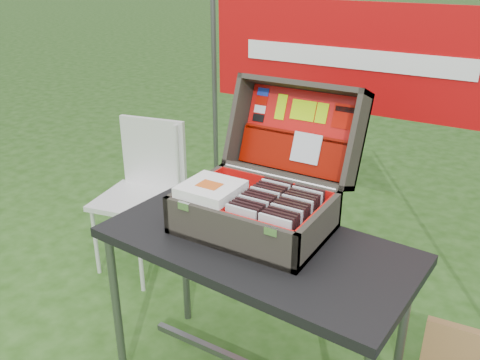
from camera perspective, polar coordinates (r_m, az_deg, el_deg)
The scene contains 86 objects.
table at distance 2.19m, azimuth 1.67°, elevation -15.43°, with size 1.21×0.61×0.76m, color black, non-canonical shape.
table_top at distance 1.99m, azimuth 1.79°, elevation -7.35°, with size 1.21×0.61×0.04m, color black.
table_leg_fl at distance 2.33m, azimuth -13.64°, elevation -14.23°, with size 0.04×0.04×0.72m, color #59595B.
table_leg_bl at distance 2.62m, azimuth -6.19°, elevation -8.92°, with size 0.04×0.04×0.72m, color #59595B.
table_leg_br at distance 2.24m, azimuth 17.70°, elevation -16.36°, with size 0.04×0.04×0.72m, color #59595B.
suitcase at distance 1.99m, azimuth 2.47°, elevation 1.62°, with size 0.58×0.57×0.51m, color #3F3A30, non-canonical shape.
suitcase_base_bottom at distance 2.05m, azimuth 1.53°, elevation -5.30°, with size 0.58×0.41×0.02m, color #3F3A30.
suitcase_base_wall_front at distance 1.87m, azimuth -1.44°, elevation -5.99°, with size 0.58×0.02×0.16m, color #3F3A30.
suitcase_base_wall_back at distance 2.17m, azimuth 4.12°, elevation -1.64°, with size 0.58×0.02×0.16m, color #3F3A30.
suitcase_base_wall_left at distance 2.16m, azimuth -4.87°, elevation -1.89°, with size 0.02×0.41×0.16m, color #3F3A30.
suitcase_base_wall_right at distance 1.91m, azimuth 8.82°, elevation -5.59°, with size 0.02×0.41×0.16m, color #3F3A30.
suitcase_liner_floor at distance 2.04m, azimuth 1.54°, elevation -4.95°, with size 0.53×0.37×0.01m, color red.
suitcase_latch_left at distance 1.93m, azimuth -6.31°, elevation -2.94°, with size 0.05×0.01×0.03m, color silver.
suitcase_latch_right at distance 1.75m, azimuth 3.50°, elevation -5.77°, with size 0.05×0.01×0.03m, color silver.
suitcase_hinge at distance 2.15m, azimuth 4.31°, elevation 0.34°, with size 0.02×0.02×0.52m, color silver.
suitcase_lid_back at distance 2.28m, azimuth 6.83°, elevation 5.39°, with size 0.58×0.41×0.02m, color #3F3A30.
suitcase_lid_rim_far at distance 2.23m, azimuth 7.17°, elevation 10.48°, with size 0.58×0.02×0.16m, color #3F3A30.
suitcase_lid_rim_near at distance 2.22m, azimuth 5.21°, elevation 0.60°, with size 0.58×0.02×0.16m, color #3F3A30.
suitcase_lid_rim_left at distance 2.34m, azimuth 0.00°, elevation 6.67°, with size 0.02×0.41×0.16m, color #3F3A30.
suitcase_lid_rim_right at distance 2.12m, azimuth 12.98°, elevation 4.24°, with size 0.02×0.41×0.16m, color #3F3A30.
suitcase_lid_liner at distance 2.26m, azimuth 6.69°, elevation 5.42°, with size 0.53×0.36×0.01m, color red.
suitcase_liner_wall_front at distance 1.88m, azimuth -1.21°, elevation -5.50°, with size 0.53×0.01×0.13m, color red.
suitcase_liner_wall_back at distance 2.16m, azimuth 3.95°, elevation -1.50°, with size 0.53×0.01×0.13m, color red.
suitcase_liner_wall_left at distance 2.14m, azimuth -4.57°, elevation -1.70°, with size 0.01×0.37×0.13m, color red.
suitcase_liner_wall_right at distance 1.91m, azimuth 8.45°, elevation -5.19°, with size 0.01×0.37×0.13m, color red.
suitcase_lid_pocket at distance 2.25m, azimuth 6.03°, elevation 3.06°, with size 0.51×0.17×0.03m, color #790B01.
suitcase_pocket_edge at distance 2.24m, azimuth 6.38°, elevation 5.14°, with size 0.50×0.02×0.02m, color #790B01.
suitcase_pocket_cd at distance 2.21m, azimuth 7.46°, elevation 3.58°, with size 0.13×0.13×0.01m, color silver.
lid_sticker_cc_a at distance 2.36m, azimuth 2.62°, elevation 9.86°, with size 0.06×0.04×0.00m, color #1933B2.
lid_sticker_cc_b at distance 2.35m, azimuth 2.44°, elevation 8.91°, with size 0.06×0.04×0.00m, color #B60E02.
lid_sticker_cc_c at distance 2.35m, azimuth 2.25°, elevation 7.95°, with size 0.06×0.04×0.00m, color white.
lid_sticker_cc_d at distance 2.35m, azimuth 2.07°, elevation 6.99°, with size 0.06×0.04×0.00m, color black.
lid_card_neon_tall at distance 2.31m, azimuth 4.63°, elevation 8.18°, with size 0.05×0.11×0.00m, color #B2F004.
lid_card_neon_main at distance 2.26m, azimuth 7.10°, elevation 7.77°, with size 0.11×0.09×0.00m, color #B2F004.
lid_card_neon_small at distance 2.23m, azimuth 9.16°, elevation 7.42°, with size 0.05×0.09×0.00m, color #B2F004.
lid_sticker_band at distance 2.20m, azimuth 11.66°, elevation 6.97°, with size 0.10×0.10×0.00m, color #B60E02.
lid_sticker_band_bar at distance 2.20m, azimuth 11.82°, elevation 7.74°, with size 0.09×0.02×0.00m, color black.
cd_left_0 at distance 1.87m, azimuth 0.09°, elevation -5.15°, with size 0.13×0.01×0.15m, color silver.
cd_left_1 at distance 1.89m, azimuth 0.45°, elevation -4.86°, with size 0.13×0.01×0.15m, color black.
cd_left_2 at distance 1.90m, azimuth 0.80°, elevation -4.59°, with size 0.13×0.01×0.15m, color black.
cd_left_3 at distance 1.92m, azimuth 1.15°, elevation -4.31°, with size 0.13×0.01×0.15m, color black.
cd_left_4 at distance 1.94m, azimuth 1.49°, elevation -4.05°, with size 0.13×0.01×0.15m, color silver.
cd_left_5 at distance 1.96m, azimuth 1.82°, elevation -3.78°, with size 0.13×0.01×0.15m, color black.
cd_left_6 at distance 1.97m, azimuth 2.14°, elevation -3.52°, with size 0.13×0.01×0.15m, color black.
cd_left_7 at distance 1.99m, azimuth 2.47°, elevation -3.27°, with size 0.13×0.01×0.15m, color black.
cd_left_8 at distance 2.01m, azimuth 2.78°, elevation -3.02°, with size 0.13×0.01×0.15m, color silver.
cd_left_9 at distance 2.03m, azimuth 3.09°, elevation -2.77°, with size 0.13×0.01×0.15m, color black.
cd_left_10 at distance 2.05m, azimuth 3.39°, elevation -2.53°, with size 0.13×0.01×0.15m, color black.
cd_left_11 at distance 2.06m, azimuth 3.69°, elevation -2.29°, with size 0.13×0.01×0.15m, color black.
cd_left_12 at distance 2.08m, azimuth 3.98°, elevation -2.06°, with size 0.13×0.01×0.15m, color silver.
cd_left_13 at distance 2.10m, azimuth 4.27°, elevation -1.83°, with size 0.13×0.01×0.15m, color black.
cd_right_0 at distance 1.81m, azimuth 3.89°, elevation -6.23°, with size 0.13×0.01×0.15m, color silver.
cd_right_1 at distance 1.83m, azimuth 4.22°, elevation -5.93°, with size 0.13×0.01×0.15m, color black.
cd_right_2 at distance 1.85m, azimuth 4.55°, elevation -5.63°, with size 0.13×0.01×0.15m, color black.
cd_right_3 at distance 1.86m, azimuth 4.87°, elevation -5.34°, with size 0.13×0.01×0.15m, color black.
cd_right_4 at distance 1.88m, azimuth 5.18°, elevation -5.05°, with size 0.13×0.01×0.15m, color silver.
cd_right_5 at distance 1.90m, azimuth 5.49°, elevation -4.77°, with size 0.13×0.01×0.15m, color black.
cd_right_6 at distance 1.92m, azimuth 5.79°, elevation -4.49°, with size 0.13×0.01×0.15m, color black.
cd_right_7 at distance 1.94m, azimuth 6.08°, elevation -4.22°, with size 0.13×0.01×0.15m, color black.
cd_right_8 at distance 1.96m, azimuth 6.37°, elevation -3.95°, with size 0.13×0.01×0.15m, color silver.
cd_right_9 at distance 1.97m, azimuth 6.66°, elevation -3.69°, with size 0.13×0.01×0.15m, color black.
cd_right_10 at distance 1.99m, azimuth 6.94°, elevation -3.43°, with size 0.13×0.01×0.15m, color black.
cd_right_11 at distance 2.01m, azimuth 7.21°, elevation -3.18°, with size 0.13×0.01×0.15m, color black.
cd_right_12 at distance 2.03m, azimuth 7.48°, elevation -2.93°, with size 0.13×0.01×0.15m, color silver.
cd_right_13 at distance 2.05m, azimuth 7.74°, elevation -2.69°, with size 0.13×0.01×0.15m, color black.
songbook_0 at distance 2.00m, azimuth -3.27°, elevation -1.46°, with size 0.22×0.22×0.01m, color white.
songbook_1 at distance 2.00m, azimuth -3.27°, elevation -1.33°, with size 0.22×0.22×0.01m, color white.
songbook_2 at distance 1.99m, azimuth -3.27°, elevation -1.20°, with size 0.22×0.22×0.01m, color white.
songbook_3 at distance 1.99m, azimuth -3.28°, elevation -1.06°, with size 0.22×0.22×0.01m, color white.
songbook_4 at distance 1.99m, azimuth -3.28°, elevation -0.93°, with size 0.22×0.22×0.01m, color white.
songbook_5 at distance 1.99m, azimuth -3.28°, elevation -0.80°, with size 0.22×0.22×0.01m, color white.
songbook_6 at distance 1.98m, azimuth -3.29°, elevation -0.67°, with size 0.22×0.22×0.01m, color white.
songbook_7 at distance 1.98m, azimuth -3.29°, elevation -0.54°, with size 0.22×0.22×0.01m, color white.
songbook_graphic at distance 1.97m, azimuth -3.46°, elevation -0.53°, with size 0.09×0.07×0.00m, color #D85919.
chair at distance 3.04m, azimuth -11.74°, elevation -2.36°, with size 0.41×0.45×0.91m, color silver, non-canonical shape.
chair_seat at distance 3.04m, azimuth -11.76°, elevation -2.18°, with size 0.41×0.41×0.03m, color silver.
chair_backrest at distance 3.08m, azimuth -9.66°, elevation 2.97°, with size 0.41×0.03×0.43m, color silver.
chair_leg_fl at distance 3.15m, azimuth -15.94°, elevation -6.42°, with size 0.02×0.02×0.46m, color silver.
chair_leg_fr at distance 2.93m, azimuth -11.14°, elevation -8.34°, with size 0.02×0.02×0.46m, color silver.
chair_leg_bl at distance 3.36m, azimuth -11.65°, elevation -3.97°, with size 0.02×0.02×0.46m, color silver.
chair_leg_br at distance 3.16m, azimuth -6.90°, elevation -5.55°, with size 0.02×0.02×0.46m, color silver.
chair_upright_left at distance 3.20m, azimuth -12.05°, elevation 3.34°, with size 0.02×0.02×0.43m, color silver.
chair_upright_right at distance 2.98m, azimuth -7.07°, elevation 2.19°, with size 0.02×0.02×0.43m, color silver.
banner_post_left at distance 3.18m, azimuth -2.80°, elevation 6.90°, with size 0.03×0.03×1.70m, color #59595B.
banner at distance 2.69m, azimuth 12.48°, elevation 13.21°, with size 1.60×0.01×0.55m, color #A70809.
banner_text at distance 2.68m, azimuth 12.39°, elevation 13.17°, with size 1.20×0.00×0.10m, color white.
Camera 1 is at (0.86, -1.42, 1.76)m, focal length 38.00 mm.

